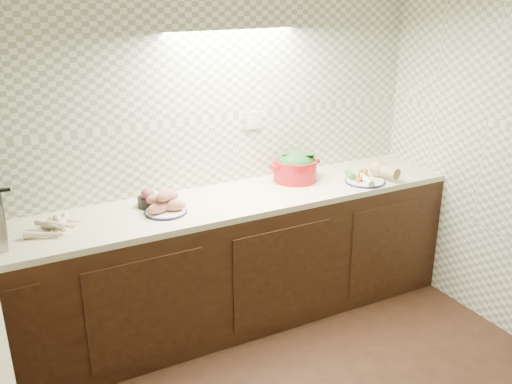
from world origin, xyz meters
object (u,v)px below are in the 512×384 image
sweet_potato_plate (165,204)px  onion_bowl (150,199)px  dutch_oven (295,166)px  veg_plate (371,174)px  parsnip_pile (61,227)px

sweet_potato_plate → onion_bowl: (-0.05, 0.15, -0.01)m
onion_bowl → dutch_oven: bearing=-0.2°
dutch_oven → veg_plate: bearing=-29.3°
onion_bowl → dutch_oven: (1.05, -0.00, 0.06)m
onion_bowl → dutch_oven: 1.06m
parsnip_pile → onion_bowl: 0.58m
onion_bowl → dutch_oven: size_ratio=0.42×
parsnip_pile → sweet_potato_plate: sweet_potato_plate is taller
sweet_potato_plate → veg_plate: 1.48m
parsnip_pile → veg_plate: bearing=-2.9°
onion_bowl → veg_plate: (1.52, -0.25, 0.00)m
dutch_oven → veg_plate: 0.53m
parsnip_pile → veg_plate: 2.09m
sweet_potato_plate → veg_plate: size_ratio=0.77×
sweet_potato_plate → veg_plate: (1.48, -0.11, -0.01)m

